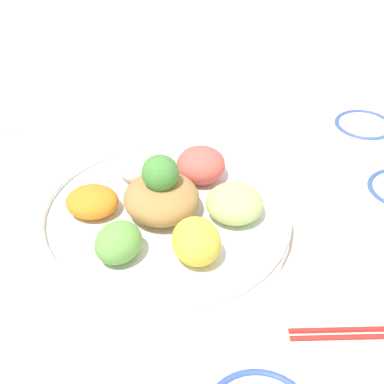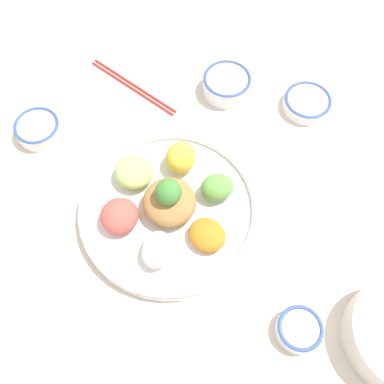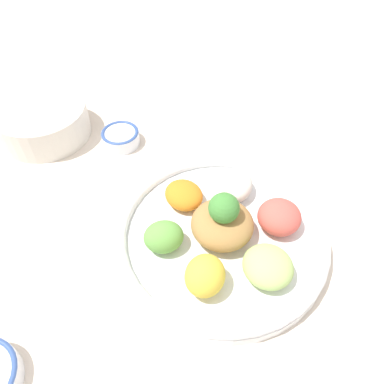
# 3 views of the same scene
# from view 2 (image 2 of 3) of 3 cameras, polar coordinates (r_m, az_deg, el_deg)

# --- Properties ---
(ground_plane) EXTENTS (2.40, 2.40, 0.00)m
(ground_plane) POSITION_cam_2_polar(r_m,az_deg,el_deg) (0.90, -1.33, -2.15)
(ground_plane) COLOR silver
(salad_platter) EXTENTS (0.36, 0.36, 0.11)m
(salad_platter) POSITION_cam_2_polar(r_m,az_deg,el_deg) (0.88, -2.99, -1.68)
(salad_platter) COLOR white
(salad_platter) RESTS_ON ground_plane
(sauce_bowl_red) EXTENTS (0.11, 0.11, 0.05)m
(sauce_bowl_red) POSITION_cam_2_polar(r_m,az_deg,el_deg) (1.05, 4.42, 13.54)
(sauce_bowl_red) COLOR white
(sauce_bowl_red) RESTS_ON ground_plane
(sauce_bowl_dark) EXTENTS (0.10, 0.10, 0.04)m
(sauce_bowl_dark) POSITION_cam_2_polar(r_m,az_deg,el_deg) (1.03, -18.99, 7.61)
(sauce_bowl_dark) COLOR white
(sauce_bowl_dark) RESTS_ON ground_plane
(rice_bowl_plain) EXTENTS (0.08, 0.08, 0.03)m
(rice_bowl_plain) POSITION_cam_2_polar(r_m,az_deg,el_deg) (0.83, 13.46, -16.60)
(rice_bowl_plain) COLOR white
(rice_bowl_plain) RESTS_ON ground_plane
(sauce_bowl_far) EXTENTS (0.10, 0.10, 0.03)m
(sauce_bowl_far) POSITION_cam_2_polar(r_m,az_deg,el_deg) (1.05, 14.40, 10.94)
(sauce_bowl_far) COLOR white
(sauce_bowl_far) RESTS_ON ground_plane
(chopsticks_pair_near) EXTENTS (0.22, 0.15, 0.01)m
(chopsticks_pair_near) POSITION_cam_2_polar(r_m,az_deg,el_deg) (1.08, -7.53, 13.18)
(chopsticks_pair_near) COLOR red
(chopsticks_pair_near) RESTS_ON ground_plane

